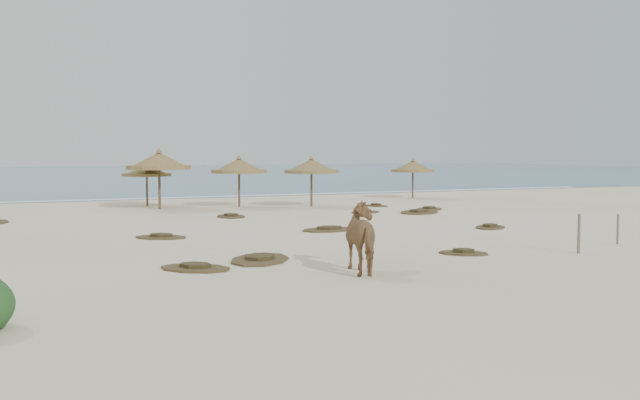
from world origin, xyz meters
The scene contains 22 objects.
ground centered at (0.00, 0.00, 0.00)m, with size 160.00×160.00×0.00m, color beige.
ocean centered at (0.00, 75.00, 0.00)m, with size 200.00×100.00×0.01m, color #2D6A88.
foam_line centered at (0.00, 26.00, 0.00)m, with size 70.00×0.60×0.01m, color silver.
palapa_2 centered at (-1.38, 20.04, 1.97)m, with size 3.36×3.36×2.54m.
palapa_3 centered at (-1.16, 17.69, 2.49)m, with size 4.14×4.14×3.20m.
palapa_4 centered at (3.11, 17.33, 2.20)m, with size 3.11×3.11×2.84m.
palapa_5 centered at (6.85, 16.00, 2.18)m, with size 3.76×3.76×2.81m.
palapa_6 centered at (15.44, 19.43, 2.02)m, with size 3.19×3.19×2.61m.
horse centered at (-0.35, -4.14, 0.89)m, with size 0.96×2.10×1.77m, color #986645.
fence_post_near centered at (7.05, -3.76, 0.59)m, with size 0.09×0.09×1.19m, color #645A4B.
fence_post_far centered at (9.76, -2.69, 0.50)m, with size 0.07×0.07×1.00m, color #645A4B.
scrub_2 centered at (-3.66, 5.06, 0.05)m, with size 2.21×2.05×0.16m.
scrub_3 centered at (2.77, 4.83, 0.05)m, with size 2.51×1.83×0.16m.
scrub_4 centered at (8.97, 3.00, 0.05)m, with size 2.04×2.00×0.16m.
scrub_5 centered at (10.10, 10.08, 0.05)m, with size 3.25×3.22×0.16m.
scrub_7 centered at (7.65, 11.16, 0.05)m, with size 1.98×1.63×0.16m.
scrub_9 centered at (-2.18, -1.21, 0.05)m, with size 2.66×2.91×0.16m.
scrub_10 centered at (10.12, 14.55, 0.05)m, with size 1.42×1.70×0.16m.
scrub_11 centered at (-4.19, -1.92, 0.05)m, with size 2.29×2.26×0.16m.
scrub_12 centered at (3.78, -2.50, 0.05)m, with size 1.74×1.68×0.16m.
scrub_13 centered at (0.92, 11.71, 0.05)m, with size 1.45×2.08×0.16m.
scrub_15 centered at (11.61, 11.52, 0.05)m, with size 2.28×2.34×0.16m.
Camera 1 is at (-8.70, -19.96, 3.09)m, focal length 40.00 mm.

